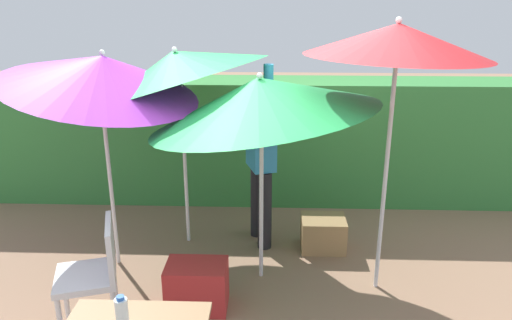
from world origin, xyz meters
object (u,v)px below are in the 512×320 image
person_vendor (261,157)px  bottle_water (122,316)px  umbrella_rainbow (261,98)px  cooler_box (197,286)px  chair_plastic (95,270)px  crate_cardboard (323,233)px  umbrella_yellow (178,67)px  umbrella_navy (102,73)px  umbrella_orange (398,41)px

person_vendor → bottle_water: person_vendor is taller
umbrella_rainbow → cooler_box: size_ratio=4.09×
person_vendor → chair_plastic: 1.94m
crate_cardboard → bottle_water: size_ratio=1.84×
person_vendor → umbrella_yellow: bearing=-175.5°
umbrella_yellow → person_vendor: (0.78, 0.06, -0.90)m
cooler_box → bottle_water: bearing=-97.8°
umbrella_navy → chair_plastic: 1.66m
umbrella_rainbow → umbrella_navy: size_ratio=0.92×
umbrella_navy → umbrella_yellow: bearing=34.4°
umbrella_rainbow → bottle_water: bearing=-111.3°
person_vendor → chair_plastic: bearing=-129.7°
crate_cardboard → umbrella_rainbow: bearing=-137.7°
umbrella_orange → crate_cardboard: size_ratio=5.25×
cooler_box → crate_cardboard: cooler_box is taller
umbrella_rainbow → bottle_water: size_ratio=8.49×
person_vendor → crate_cardboard: size_ratio=4.26×
cooler_box → umbrella_rainbow: bearing=42.5°
umbrella_yellow → crate_cardboard: 2.18m
chair_plastic → umbrella_rainbow: bearing=31.8°
chair_plastic → crate_cardboard: bearing=35.7°
umbrella_orange → umbrella_navy: bearing=171.9°
crate_cardboard → umbrella_navy: bearing=-170.6°
person_vendor → crate_cardboard: (0.64, -0.13, -0.77)m
umbrella_orange → bottle_water: bearing=-136.0°
chair_plastic → crate_cardboard: (1.85, 1.32, -0.34)m
umbrella_orange → person_vendor: 1.79m
umbrella_orange → person_vendor: size_ratio=1.23×
person_vendor → crate_cardboard: bearing=-11.7°
umbrella_orange → bottle_water: umbrella_orange is taller
umbrella_navy → person_vendor: 1.69m
person_vendor → umbrella_orange: bearing=-37.4°
umbrella_rainbow → umbrella_yellow: 1.03m
umbrella_orange → umbrella_yellow: 1.99m
umbrella_navy → person_vendor: bearing=18.7°
crate_cardboard → umbrella_yellow: bearing=177.2°
chair_plastic → crate_cardboard: size_ratio=2.02×
crate_cardboard → bottle_water: (-1.31, -2.33, 0.70)m
cooler_box → crate_cardboard: 1.53m
umbrella_rainbow → umbrella_orange: (1.03, -0.10, 0.47)m
chair_plastic → cooler_box: (0.71, 0.29, -0.31)m
bottle_water → umbrella_yellow: bearing=92.5°
umbrella_orange → umbrella_yellow: umbrella_orange is taller
person_vendor → cooler_box: 1.46m
umbrella_orange → cooler_box: size_ratio=4.65×
umbrella_rainbow → chair_plastic: size_ratio=2.29×
umbrella_yellow → umbrella_orange: bearing=-22.1°
umbrella_rainbow → umbrella_navy: 1.40m
chair_plastic → bottle_water: bearing=-61.9°
umbrella_yellow → umbrella_navy: 0.70m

